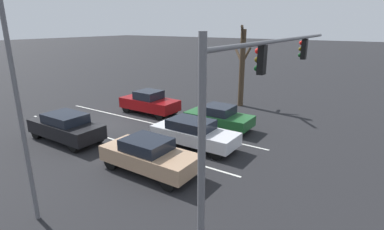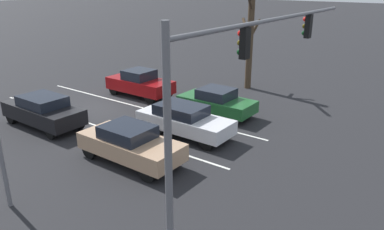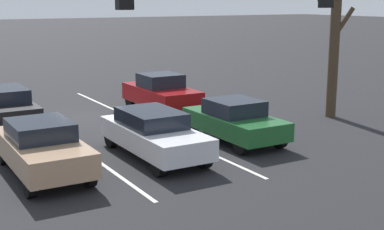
{
  "view_description": "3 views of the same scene",
  "coord_description": "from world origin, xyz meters",
  "views": [
    {
      "loc": [
        12.33,
        14.49,
        6.22
      ],
      "look_at": [
        -0.17,
        6.15,
        1.66
      ],
      "focal_mm": 28.0,
      "sensor_mm": 36.0,
      "label": 1
    },
    {
      "loc": [
        12.95,
        16.36,
        6.91
      ],
      "look_at": [
        1.3,
        7.79,
        1.68
      ],
      "focal_mm": 35.0,
      "sensor_mm": 36.0,
      "label": 2
    },
    {
      "loc": [
        7.15,
        20.89,
        4.83
      ],
      "look_at": [
        -1.13,
        6.8,
        1.29
      ],
      "focal_mm": 50.0,
      "sensor_mm": 36.0,
      "label": 3
    }
  ],
  "objects": [
    {
      "name": "bare_tree_near",
      "position": [
        -9.04,
        4.86,
        3.18
      ],
      "size": [
        2.76,
        1.89,
        6.19
      ],
      "color": "#423323",
      "rests_on": "ground_plane"
    },
    {
      "name": "ground_plane",
      "position": [
        0.0,
        0.0,
        0.0
      ],
      "size": [
        240.0,
        240.0,
        0.0
      ],
      "primitive_type": "plane",
      "color": "black"
    },
    {
      "name": "car_tan_rightlane_front",
      "position": [
        3.47,
        6.34,
        0.79
      ],
      "size": [
        1.81,
        4.41,
        1.52
      ],
      "color": "tan",
      "rests_on": "ground_plane"
    },
    {
      "name": "car_black_rightlane_second",
      "position": [
        3.23,
        0.06,
        0.82
      ],
      "size": [
        1.83,
        4.57,
        1.57
      ],
      "color": "black",
      "rests_on": "ground_plane"
    },
    {
      "name": "car_maroon_leftlane_second",
      "position": [
        -3.37,
        0.32,
        0.83
      ],
      "size": [
        1.86,
        4.32,
        1.67
      ],
      "color": "maroon",
      "rests_on": "ground_plane"
    },
    {
      "name": "traffic_signal_gantry",
      "position": [
        2.54,
        10.9,
        4.55
      ],
      "size": [
        12.51,
        0.37,
        6.08
      ],
      "color": "slate",
      "rests_on": "ground_plane"
    },
    {
      "name": "car_silver_midlane_front",
      "position": [
        0.01,
        6.38,
        0.77
      ],
      "size": [
        1.76,
        4.64,
        1.46
      ],
      "color": "silver",
      "rests_on": "ground_plane"
    },
    {
      "name": "lane_stripe_center_divider",
      "position": [
        1.71,
        1.95,
        0.01
      ],
      "size": [
        0.12,
        15.91,
        0.01
      ],
      "primitive_type": "cube",
      "color": "silver",
      "rests_on": "ground_plane"
    },
    {
      "name": "car_darkgreen_leftlane_front",
      "position": [
        -3.26,
        6.08,
        0.74
      ],
      "size": [
        1.83,
        4.12,
        1.46
      ],
      "color": "#1E5928",
      "rests_on": "ground_plane"
    },
    {
      "name": "lane_stripe_left_divider",
      "position": [
        -1.71,
        1.95,
        0.01
      ],
      "size": [
        0.12,
        15.91,
        0.01
      ],
      "primitive_type": "cube",
      "color": "silver",
      "rests_on": "ground_plane"
    }
  ]
}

